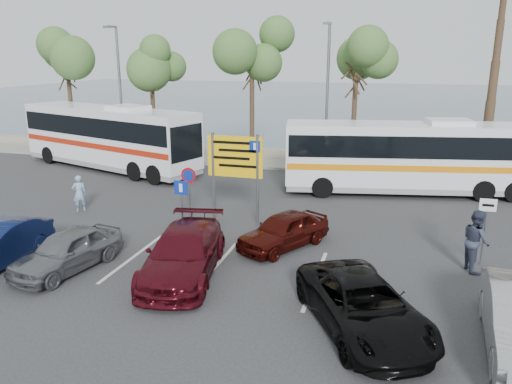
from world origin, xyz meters
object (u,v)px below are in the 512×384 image
(direction_sign, at_px, (235,164))
(street_lamp_left, at_px, (119,86))
(coach_bus_left, at_px, (109,139))
(car_silver_a, at_px, (67,250))
(car_maroon, at_px, (184,253))
(car_red, at_px, (284,230))
(pedestrian_far, at_px, (476,241))
(coach_bus_right, at_px, (408,159))
(suv_black, at_px, (363,305))
(street_lamp_right, at_px, (327,90))
(pedestrian_near, at_px, (79,193))

(direction_sign, bearing_deg, street_lamp_left, 136.83)
(coach_bus_left, relative_size, car_silver_a, 3.28)
(street_lamp_left, bearing_deg, car_maroon, -54.36)
(car_maroon, bearing_deg, car_red, 41.47)
(direction_sign, xyz_separation_m, pedestrian_far, (8.50, -2.20, -1.46))
(car_maroon, height_order, car_red, car_maroon)
(car_red, bearing_deg, street_lamp_left, 167.34)
(car_red, bearing_deg, car_silver_a, -118.68)
(coach_bus_right, xyz_separation_m, suv_black, (-1.05, -13.17, -1.02))
(coach_bus_right, xyz_separation_m, pedestrian_far, (2.01, -8.67, -0.69))
(street_lamp_right, distance_m, car_maroon, 15.95)
(coach_bus_left, xyz_separation_m, car_maroon, (10.12, -12.32, -1.04))
(pedestrian_near, bearing_deg, direction_sign, 141.83)
(pedestrian_near, bearing_deg, coach_bus_right, 166.02)
(coach_bus_left, xyz_separation_m, car_silver_a, (6.50, -12.95, -1.12))
(car_maroon, bearing_deg, pedestrian_near, 135.21)
(coach_bus_left, bearing_deg, coach_bus_right, -2.84)
(suv_black, bearing_deg, street_lamp_left, 104.87)
(suv_black, bearing_deg, street_lamp_right, 72.31)
(street_lamp_left, distance_m, coach_bus_left, 4.24)
(car_maroon, distance_m, pedestrian_far, 8.97)
(street_lamp_right, height_order, car_maroon, street_lamp_right)
(direction_sign, relative_size, suv_black, 0.78)
(street_lamp_left, bearing_deg, suv_black, -45.98)
(street_lamp_right, bearing_deg, suv_black, -78.54)
(street_lamp_left, distance_m, car_red, 18.60)
(car_silver_a, bearing_deg, suv_black, 4.84)
(coach_bus_left, bearing_deg, street_lamp_right, 13.98)
(street_lamp_left, xyz_separation_m, suv_black, (16.45, -17.02, -3.95))
(coach_bus_right, bearing_deg, street_lamp_left, 167.61)
(coach_bus_right, bearing_deg, car_silver_a, -129.89)
(street_lamp_left, distance_m, car_silver_a, 18.02)
(street_lamp_left, xyz_separation_m, car_maroon, (11.00, -15.34, -3.88))
(street_lamp_right, height_order, direction_sign, street_lamp_right)
(car_silver_a, relative_size, pedestrian_far, 1.93)
(coach_bus_left, bearing_deg, car_maroon, -50.59)
(street_lamp_right, height_order, pedestrian_far, street_lamp_right)
(coach_bus_right, distance_m, car_maroon, 13.24)
(car_maroon, bearing_deg, street_lamp_right, 72.04)
(street_lamp_left, relative_size, coach_bus_left, 0.65)
(direction_sign, xyz_separation_m, coach_bus_right, (6.50, 6.48, -0.76))
(street_lamp_right, bearing_deg, direction_sign, -100.94)
(suv_black, bearing_deg, car_maroon, 133.74)
(pedestrian_near, xyz_separation_m, pedestrian_far, (15.39, -1.86, 0.18))
(coach_bus_left, relative_size, pedestrian_far, 6.33)
(direction_sign, height_order, car_maroon, direction_sign)
(car_maroon, relative_size, car_red, 1.35)
(car_silver_a, xyz_separation_m, car_red, (6.03, 3.69, -0.02))
(street_lamp_left, xyz_separation_m, coach_bus_right, (17.50, -3.84, -2.93))
(coach_bus_left, distance_m, car_silver_a, 14.53)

